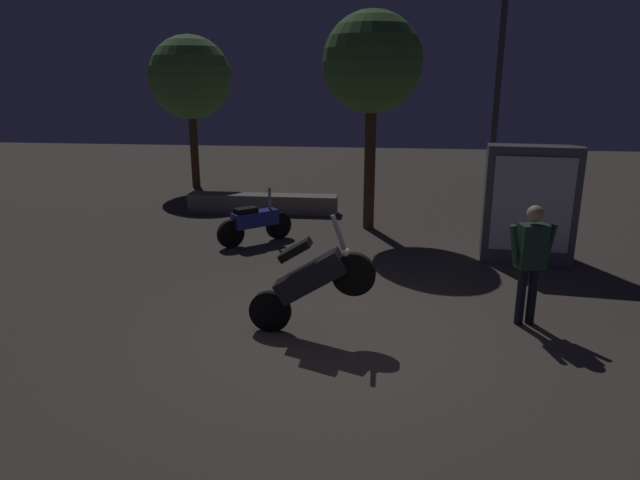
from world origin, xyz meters
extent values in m
plane|color=#4C443D|center=(0.00, 0.00, 0.00)|extent=(40.00, 40.00, 0.00)
cylinder|color=black|center=(-0.84, 0.08, 0.28)|extent=(0.56, 0.12, 0.56)
cylinder|color=black|center=(0.26, 0.03, 0.86)|extent=(0.56, 0.12, 0.56)
cube|color=black|center=(-0.29, 0.05, 0.80)|extent=(0.98, 0.34, 0.76)
cube|color=black|center=(-0.49, 0.06, 1.15)|extent=(0.44, 0.26, 0.32)
cylinder|color=gray|center=(0.06, 0.04, 1.41)|extent=(0.21, 0.07, 0.44)
sphere|color=#F2EABF|center=(0.16, 0.04, 1.14)|extent=(0.12, 0.12, 0.12)
cylinder|color=black|center=(-2.37, 3.72, 0.28)|extent=(0.48, 0.45, 0.56)
cylinder|color=black|center=(-1.55, 4.46, 0.28)|extent=(0.48, 0.45, 0.56)
cube|color=navy|center=(-1.96, 4.09, 0.51)|extent=(0.91, 0.86, 0.30)
cube|color=black|center=(-2.11, 3.96, 0.71)|extent=(0.49, 0.47, 0.10)
cylinder|color=gray|center=(-1.70, 4.33, 0.89)|extent=(0.08, 0.08, 0.45)
sphere|color=#F2EABF|center=(-1.63, 4.39, 0.56)|extent=(0.12, 0.12, 0.12)
cylinder|color=black|center=(2.50, 0.70, 0.40)|extent=(0.12, 0.12, 0.81)
cylinder|color=black|center=(2.65, 0.74, 0.40)|extent=(0.12, 0.12, 0.81)
cube|color=#1E3F2D|center=(2.58, 0.72, 1.11)|extent=(0.41, 0.32, 0.60)
sphere|color=tan|center=(2.58, 0.72, 1.55)|extent=(0.22, 0.22, 0.22)
cylinder|color=#1E3F2D|center=(2.34, 0.66, 1.14)|extent=(0.20, 0.13, 0.55)
cylinder|color=#1E3F2D|center=(2.81, 0.77, 1.14)|extent=(0.20, 0.13, 0.55)
cylinder|color=#38383D|center=(2.93, 6.18, 2.55)|extent=(0.14, 0.14, 5.10)
cylinder|color=#4C331E|center=(0.27, 5.55, 1.40)|extent=(0.24, 0.24, 2.81)
sphere|color=#477A38|center=(0.27, 5.55, 3.54)|extent=(2.08, 2.08, 2.08)
cylinder|color=#4C331E|center=(-5.11, 9.79, 1.19)|extent=(0.24, 0.24, 2.38)
sphere|color=#568C42|center=(-5.11, 9.79, 3.21)|extent=(2.38, 2.38, 2.38)
cube|color=#595960|center=(3.21, 3.61, 1.05)|extent=(1.64, 0.66, 2.10)
cube|color=white|center=(3.18, 3.34, 1.10)|extent=(1.34, 0.17, 1.68)
cube|color=gray|center=(-2.39, 6.75, 0.23)|extent=(3.69, 0.50, 0.45)
camera|label=1|loc=(0.63, -6.76, 3.30)|focal=31.97mm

